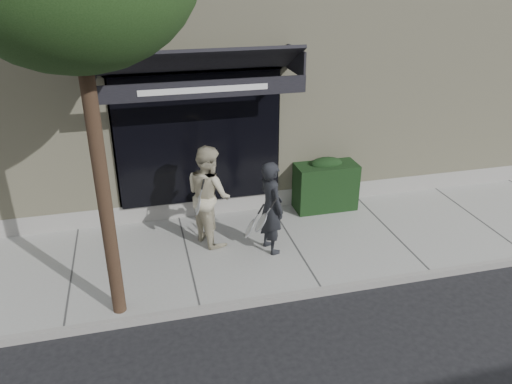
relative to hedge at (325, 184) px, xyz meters
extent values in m
plane|color=black|center=(-1.10, -1.25, -0.66)|extent=(80.00, 80.00, 0.00)
cube|color=gray|center=(-1.10, -1.25, -0.60)|extent=(20.00, 3.00, 0.12)
cube|color=gray|center=(-1.10, -2.80, -0.59)|extent=(20.00, 0.10, 0.14)
cube|color=#B9B28D|center=(-1.10, 3.75, 2.09)|extent=(14.00, 7.00, 5.50)
cube|color=gray|center=(-1.10, 0.45, -0.41)|extent=(14.02, 0.42, 0.50)
cube|color=black|center=(-2.60, 0.30, 1.14)|extent=(3.20, 0.30, 2.60)
cube|color=gray|center=(-4.20, 0.45, 1.14)|extent=(0.08, 0.40, 2.60)
cube|color=gray|center=(-1.00, 0.45, 1.14)|extent=(0.08, 0.40, 2.60)
cube|color=gray|center=(-2.60, 0.45, 2.48)|extent=(3.36, 0.40, 0.12)
cube|color=black|center=(-2.60, -0.25, 2.74)|extent=(3.60, 1.03, 0.55)
cube|color=black|center=(-2.60, -0.75, 2.35)|extent=(3.60, 0.05, 0.30)
cube|color=white|center=(-2.60, -0.78, 2.35)|extent=(2.20, 0.01, 0.10)
cube|color=black|center=(-4.38, -0.25, 2.66)|extent=(0.04, 1.00, 0.45)
cube|color=black|center=(-0.82, -0.25, 2.66)|extent=(0.04, 1.00, 0.45)
cube|color=black|center=(0.00, 0.00, -0.04)|extent=(1.30, 0.70, 1.00)
ellipsoid|color=black|center=(0.00, 0.00, 0.46)|extent=(0.71, 0.38, 0.27)
cylinder|color=black|center=(-4.30, -2.55, 1.74)|extent=(0.20, 0.20, 4.80)
imported|color=black|center=(-1.59, -1.41, 0.33)|extent=(0.56, 0.72, 1.74)
torus|color=silver|center=(-1.87, -1.79, 0.26)|extent=(0.21, 0.32, 0.27)
cylinder|color=silver|center=(-1.87, -1.79, 0.26)|extent=(0.17, 0.29, 0.24)
cylinder|color=silver|center=(-1.87, -1.79, 0.26)|extent=(0.17, 0.04, 0.11)
cylinder|color=black|center=(-1.87, -1.79, 0.26)|extent=(0.19, 0.06, 0.13)
torus|color=silver|center=(-2.06, -1.75, 0.15)|extent=(0.23, 0.33, 0.28)
cylinder|color=silver|center=(-2.06, -1.75, 0.15)|extent=(0.19, 0.29, 0.24)
cylinder|color=silver|center=(-2.06, -1.75, 0.15)|extent=(0.17, 0.06, 0.10)
cylinder|color=black|center=(-2.06, -1.75, 0.15)|extent=(0.19, 0.07, 0.12)
imported|color=#BEB598|center=(-2.60, -0.79, 0.41)|extent=(1.01, 1.12, 1.90)
torus|color=silver|center=(-2.85, -1.09, 0.36)|extent=(0.11, 0.31, 0.30)
cylinder|color=silver|center=(-2.85, -1.09, 0.36)|extent=(0.08, 0.27, 0.26)
cylinder|color=silver|center=(-2.85, -1.09, 0.36)|extent=(0.18, 0.02, 0.07)
cylinder|color=black|center=(-2.85, -1.09, 0.36)|extent=(0.20, 0.04, 0.08)
camera|label=1|loc=(-3.78, -9.03, 4.33)|focal=35.00mm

